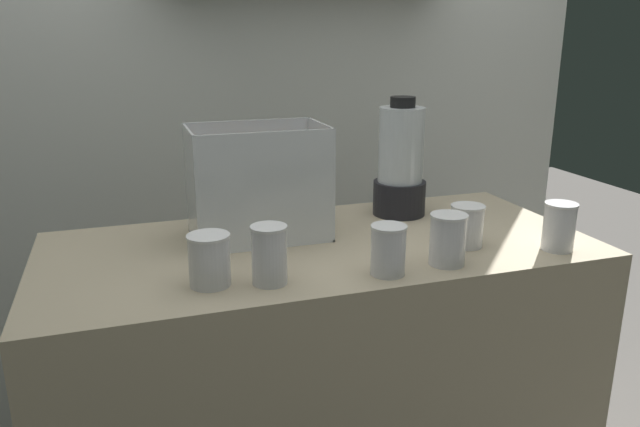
# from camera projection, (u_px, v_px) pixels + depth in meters

# --- Properties ---
(counter) EXTENTS (1.40, 0.64, 0.90)m
(counter) POSITION_uv_depth(u_px,v_px,m) (320.00, 396.00, 1.70)
(counter) COLOR tan
(counter) RESTS_ON ground_plane
(back_wall_unit) EXTENTS (2.60, 0.24, 2.50)m
(back_wall_unit) POSITION_uv_depth(u_px,v_px,m) (253.00, 79.00, 2.17)
(back_wall_unit) COLOR silver
(back_wall_unit) RESTS_ON ground_plane
(carrot_display_bin) EXTENTS (0.35, 0.22, 0.29)m
(carrot_display_bin) POSITION_uv_depth(u_px,v_px,m) (260.00, 201.00, 1.60)
(carrot_display_bin) COLOR white
(carrot_display_bin) RESTS_ON counter
(blender_pitcher) EXTENTS (0.15, 0.15, 0.35)m
(blender_pitcher) POSITION_uv_depth(u_px,v_px,m) (400.00, 165.00, 1.78)
(blender_pitcher) COLOR black
(blender_pitcher) RESTS_ON counter
(juice_cup_beet_far_left) EXTENTS (0.09, 0.09, 0.11)m
(juice_cup_beet_far_left) POSITION_uv_depth(u_px,v_px,m) (210.00, 263.00, 1.30)
(juice_cup_beet_far_left) COLOR white
(juice_cup_beet_far_left) RESTS_ON counter
(juice_cup_beet_left) EXTENTS (0.08, 0.08, 0.13)m
(juice_cup_beet_left) POSITION_uv_depth(u_px,v_px,m) (269.00, 258.00, 1.31)
(juice_cup_beet_left) COLOR white
(juice_cup_beet_left) RESTS_ON counter
(juice_cup_orange_middle) EXTENTS (0.08, 0.08, 0.11)m
(juice_cup_orange_middle) POSITION_uv_depth(u_px,v_px,m) (388.00, 252.00, 1.36)
(juice_cup_orange_middle) COLOR white
(juice_cup_orange_middle) RESTS_ON counter
(juice_cup_carrot_right) EXTENTS (0.09, 0.09, 0.12)m
(juice_cup_carrot_right) POSITION_uv_depth(u_px,v_px,m) (448.00, 243.00, 1.42)
(juice_cup_carrot_right) COLOR white
(juice_cup_carrot_right) RESTS_ON counter
(juice_cup_orange_far_right) EXTENTS (0.09, 0.09, 0.11)m
(juice_cup_orange_far_right) POSITION_uv_depth(u_px,v_px,m) (467.00, 229.00, 1.54)
(juice_cup_orange_far_right) COLOR white
(juice_cup_orange_far_right) RESTS_ON counter
(juice_cup_pomegranate_rightmost) EXTENTS (0.08, 0.08, 0.12)m
(juice_cup_pomegranate_rightmost) POSITION_uv_depth(u_px,v_px,m) (559.00, 230.00, 1.51)
(juice_cup_pomegranate_rightmost) COLOR white
(juice_cup_pomegranate_rightmost) RESTS_ON counter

